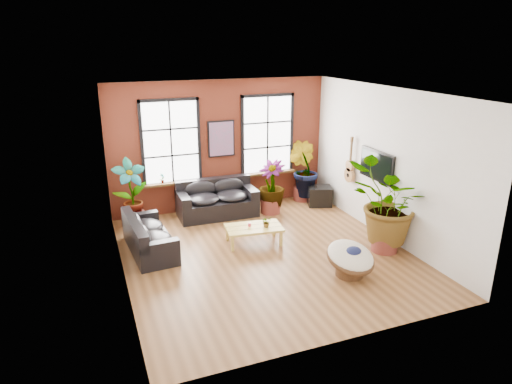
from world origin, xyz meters
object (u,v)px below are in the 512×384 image
(coffee_table, at_px, (254,229))
(papasan_chair, at_px, (350,258))
(sofa_left, at_px, (147,237))
(sofa_back, at_px, (216,200))

(coffee_table, height_order, papasan_chair, papasan_chair)
(sofa_left, relative_size, papasan_chair, 1.71)
(coffee_table, xyz_separation_m, papasan_chair, (1.25, -2.10, 0.01))
(sofa_left, distance_m, coffee_table, 2.39)
(papasan_chair, bearing_deg, coffee_table, 105.59)
(coffee_table, bearing_deg, sofa_back, 104.90)
(sofa_back, xyz_separation_m, coffee_table, (0.29, -2.04, -0.07))
(sofa_back, distance_m, papasan_chair, 4.42)
(sofa_left, relative_size, coffee_table, 1.51)
(sofa_back, height_order, coffee_table, sofa_back)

